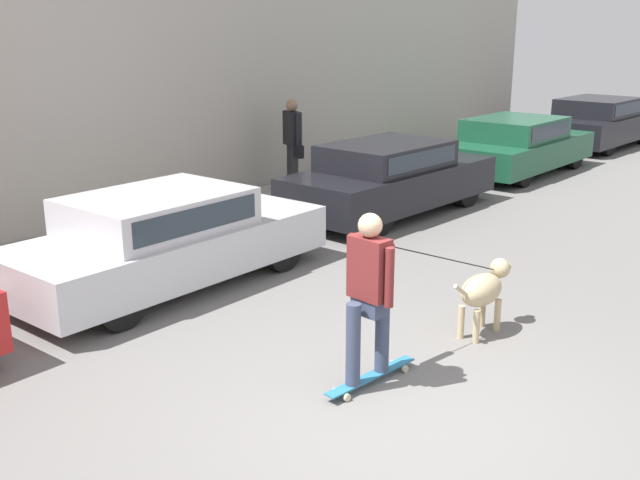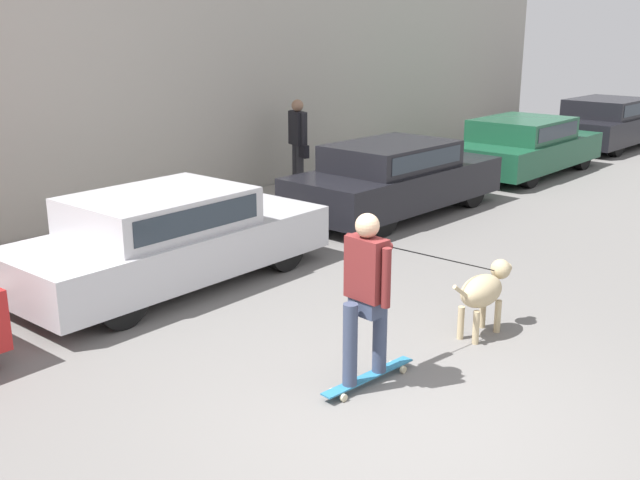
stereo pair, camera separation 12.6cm
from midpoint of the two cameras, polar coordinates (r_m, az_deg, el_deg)
name	(u,v)px [view 2 (the right image)]	position (r m, az deg, el deg)	size (l,w,h in m)	color
ground_plane	(393,419)	(6.50, 6.16, -13.41)	(36.00, 36.00, 0.00)	slate
sidewalk_curb	(29,264)	(10.82, -21.00, -1.75)	(30.00, 1.85, 0.14)	#A39E93
parked_car_1	(169,239)	(9.56, -11.06, 0.06)	(4.22, 1.73, 1.21)	black
parked_car_2	(395,179)	(13.00, 6.02, 4.67)	(4.28, 1.76, 1.26)	black
parked_car_3	(524,146)	(17.10, 15.47, 6.89)	(4.20, 1.83, 1.22)	black
parked_car_4	(608,123)	(21.51, 21.22, 8.28)	(4.21, 1.90, 1.30)	black
dog	(484,290)	(8.09, 12.80, -3.76)	(1.05, 0.36, 0.76)	tan
skateboarder	(367,290)	(6.65, 4.17, -3.81)	(2.60, 0.54, 1.63)	beige
pedestrian_with_bag	(298,140)	(14.22, -1.42, 7.65)	(0.35, 0.65, 1.70)	#28282D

